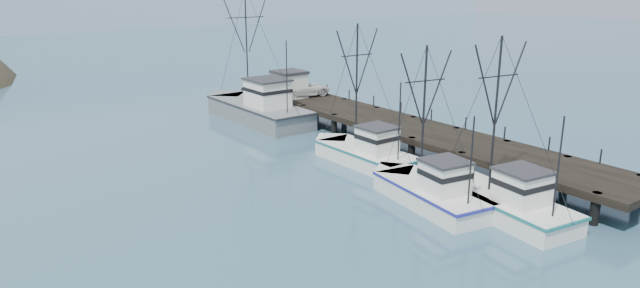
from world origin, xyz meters
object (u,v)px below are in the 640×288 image
object	(u,v)px
trawler_far	(364,153)
work_vessel	(257,109)
trawler_near	(500,201)
pier	(392,124)
pickup_truck	(303,88)
trawler_mid	(429,191)
pier_shed	(289,84)

from	to	relation	value
trawler_far	work_vessel	distance (m)	17.46
trawler_near	trawler_far	bearing A→B (deg)	90.90
pier	trawler_far	distance (m)	6.68
pier	trawler_far	xyz separation A→B (m)	(-5.87, -3.06, -0.87)
work_vessel	pickup_truck	distance (m)	5.62
trawler_far	trawler_mid	bearing A→B (deg)	-103.23
trawler_far	pier	bearing A→B (deg)	27.54
trawler_far	pickup_truck	world-z (taller)	trawler_far
pier	trawler_mid	distance (m)	14.37
pier	trawler_near	distance (m)	16.72
trawler_near	pier_shed	distance (m)	30.27
trawler_far	pickup_truck	distance (m)	17.96
trawler_near	trawler_mid	size ratio (longest dim) A/B	1.07
trawler_near	trawler_mid	distance (m)	4.41
pier	trawler_mid	size ratio (longest dim) A/B	4.24
trawler_near	work_vessel	world-z (taller)	work_vessel
work_vessel	trawler_far	bearing A→B (deg)	-91.57
trawler_far	pickup_truck	size ratio (longest dim) A/B	1.85
pier_shed	pickup_truck	world-z (taller)	pier_shed
trawler_near	work_vessel	bearing A→B (deg)	89.47
trawler_near	trawler_far	size ratio (longest dim) A/B	1.00
pier	pier_shed	world-z (taller)	pier_shed
trawler_mid	pier_shed	xyz separation A→B (m)	(6.45, 26.09, 2.60)
trawler_near	pickup_truck	xyz separation A→B (m)	(5.63, 29.50, 2.01)
work_vessel	pier_shed	xyz separation A→B (m)	(3.89, -0.23, 2.19)
pier	trawler_mid	bearing A→B (deg)	-123.69
pier	pickup_truck	distance (m)	13.85
pier	trawler_mid	world-z (taller)	trawler_mid
trawler_mid	work_vessel	distance (m)	26.45
pier_shed	pickup_truck	size ratio (longest dim) A/B	0.53
trawler_near	pier_shed	size ratio (longest dim) A/B	3.46
pier	pickup_truck	bearing A→B (deg)	90.16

